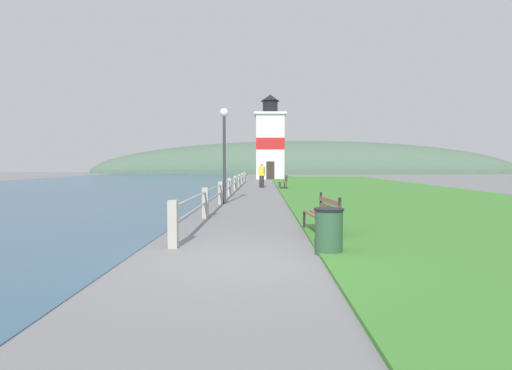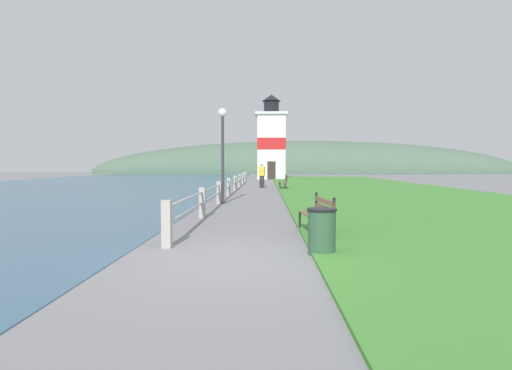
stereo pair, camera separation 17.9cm
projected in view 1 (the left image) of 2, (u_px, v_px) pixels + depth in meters
name	position (u px, v px, depth m)	size (l,w,h in m)	color
ground_plane	(238.00, 260.00, 6.78)	(160.00, 160.00, 0.00)	slate
grass_verge	(373.00, 190.00, 25.20)	(12.00, 55.71, 0.06)	#428433
water_strip	(39.00, 190.00, 25.56)	(24.00, 89.14, 0.01)	#385B75
seawall_railing	(233.00, 183.00, 23.04)	(0.18, 30.75, 0.94)	#A8A399
park_bench_near	(323.00, 212.00, 9.17)	(0.64, 1.69, 0.94)	brown
park_bench_midway	(284.00, 181.00, 26.87)	(0.47, 1.92, 0.94)	brown
lighthouse	(270.00, 142.00, 45.53)	(3.59, 3.59, 9.59)	white
person_strolling	(262.00, 174.00, 28.21)	(0.48, 0.39, 1.74)	#28282D
trash_bin	(329.00, 231.00, 7.23)	(0.54, 0.54, 0.84)	#2D5138
lamp_post	(224.00, 138.00, 16.51)	(0.36, 0.36, 3.96)	#333338
distant_hillside	(304.00, 174.00, 73.69)	(80.00, 16.00, 12.00)	#4C6651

